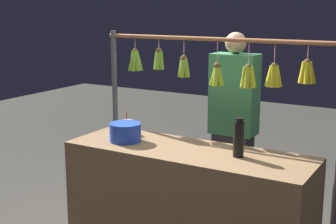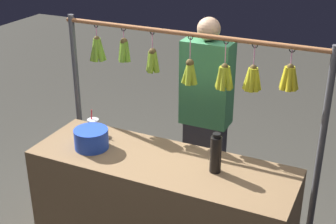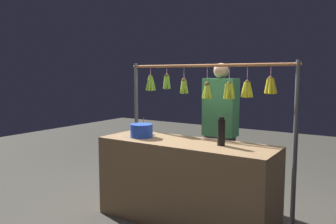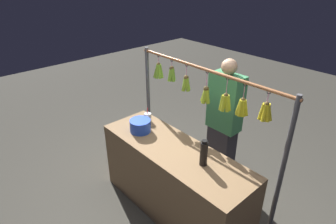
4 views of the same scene
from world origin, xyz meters
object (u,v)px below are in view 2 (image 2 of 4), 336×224
water_bottle (216,154)px  drink_cup (93,126)px  vendor_person (206,119)px  blue_bucket (91,139)px

water_bottle → drink_cup: size_ratio=1.51×
water_bottle → vendor_person: size_ratio=0.17×
vendor_person → blue_bucket: bearing=57.9°
drink_cup → vendor_person: 0.90m
vendor_person → drink_cup: bearing=44.9°
blue_bucket → vendor_person: (-0.52, -0.83, -0.10)m
blue_bucket → drink_cup: size_ratio=1.33×
water_bottle → blue_bucket: (0.87, 0.07, -0.06)m
drink_cup → vendor_person: (-0.63, -0.63, -0.08)m
blue_bucket → drink_cup: bearing=-59.7°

